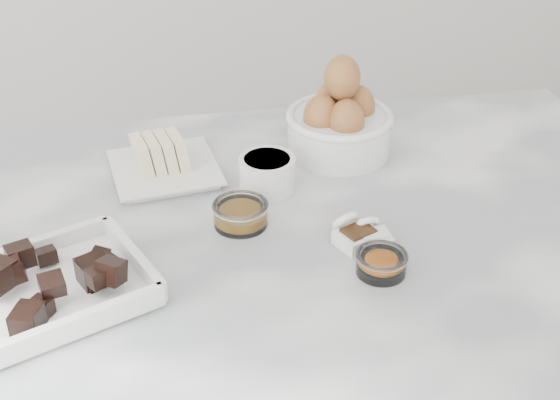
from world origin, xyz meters
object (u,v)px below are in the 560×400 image
Objects in this scene: chocolate_dish at (45,285)px; butter_plate at (162,161)px; vanilla_spoon at (355,233)px; honey_bowl at (241,214)px; salt_spoon at (372,235)px; egg_bowl at (339,122)px; zest_bowl at (381,262)px; sugar_ramekin at (267,172)px.

chocolate_dish is 0.32m from butter_plate.
chocolate_dish is at bearing -171.39° from vanilla_spoon.
salt_spoon is (0.17, -0.07, -0.01)m from honey_bowl.
egg_bowl is 0.26m from honey_bowl.
zest_bowl is at bearing -94.45° from salt_spoon.
vanilla_spoon is (0.15, -0.07, -0.00)m from honey_bowl.
vanilla_spoon is (0.25, -0.23, -0.01)m from butter_plate.
honey_bowl is at bearing -134.57° from egg_bowl.
egg_bowl is at bearing 35.74° from chocolate_dish.
salt_spoon reaches higher than zest_bowl.
vanilla_spoon reaches higher than zest_bowl.
butter_plate is 0.40m from zest_bowl.
butter_plate is 0.19m from honey_bowl.
chocolate_dish is at bearing -153.18° from honey_bowl.
egg_bowl reaches higher than chocolate_dish.
zest_bowl is (0.42, -0.01, -0.01)m from chocolate_dish.
zest_bowl is 1.11× the size of salt_spoon.
butter_plate is 2.67× the size of zest_bowl.
sugar_ramekin is 0.20m from salt_spoon.
honey_bowl is at bearing 26.82° from chocolate_dish.
sugar_ramekin is at bearing 60.60° from honey_bowl.
egg_bowl is at bearing 45.43° from honey_bowl.
zest_bowl is 0.07m from vanilla_spoon.
egg_bowl is (0.44, 0.31, 0.03)m from chocolate_dish.
honey_bowl is (0.25, 0.13, -0.01)m from chocolate_dish.
egg_bowl reaches higher than butter_plate.
zest_bowl is at bearing -93.43° from egg_bowl.
salt_spoon is at bearing -16.79° from vanilla_spoon.
chocolate_dish is 0.28m from honey_bowl.
zest_bowl is 0.07m from salt_spoon.
sugar_ramekin is at bearing 121.02° from vanilla_spoon.
sugar_ramekin is 1.26× the size of zest_bowl.
zest_bowl is at bearing -76.83° from vanilla_spoon.
butter_plate is (0.15, 0.29, -0.00)m from chocolate_dish.
chocolate_dish is 3.63× the size of vanilla_spoon.
vanilla_spoon is at bearing -42.17° from butter_plate.
sugar_ramekin is 1.05× the size of vanilla_spoon.
sugar_ramekin reaches higher than salt_spoon.
butter_plate reaches higher than salt_spoon.
egg_bowl is 2.13× the size of vanilla_spoon.
honey_bowl reaches higher than zest_bowl.
egg_bowl is at bearing 86.83° from salt_spoon.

